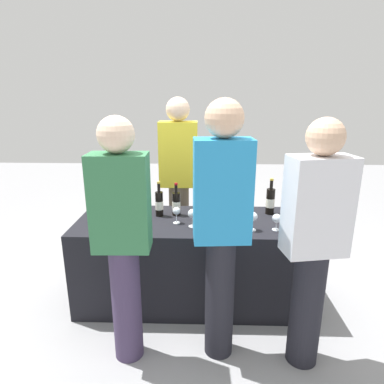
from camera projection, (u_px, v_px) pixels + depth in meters
name	position (u px, v px, depth m)	size (l,w,h in m)	color
ground_plane	(192.00, 297.00, 3.04)	(12.00, 12.00, 0.00)	gray
tasting_table	(192.00, 260.00, 2.93)	(1.95, 0.74, 0.75)	black
wine_bottle_0	(114.00, 202.00, 2.94)	(0.07, 0.07, 0.30)	black
wine_bottle_1	(123.00, 205.00, 2.88)	(0.07, 0.07, 0.29)	black
wine_bottle_2	(159.00, 204.00, 2.89)	(0.07, 0.07, 0.31)	black
wine_bottle_3	(176.00, 204.00, 2.92)	(0.07, 0.07, 0.29)	black
wine_bottle_4	(199.00, 202.00, 2.92)	(0.08, 0.08, 0.32)	black
wine_bottle_5	(215.00, 201.00, 2.94)	(0.08, 0.08, 0.32)	black
wine_bottle_6	(231.00, 205.00, 2.87)	(0.07, 0.07, 0.31)	black
wine_bottle_7	(270.00, 201.00, 2.94)	(0.08, 0.08, 0.32)	black
wine_glass_0	(176.00, 212.00, 2.73)	(0.06, 0.06, 0.14)	silver
wine_glass_1	(192.00, 214.00, 2.66)	(0.07, 0.07, 0.15)	silver
wine_glass_2	(212.00, 215.00, 2.67)	(0.06, 0.06, 0.13)	silver
wine_glass_3	(226.00, 214.00, 2.68)	(0.07, 0.07, 0.14)	silver
wine_glass_4	(253.00, 217.00, 2.58)	(0.07, 0.07, 0.15)	silver
wine_glass_5	(277.00, 219.00, 2.59)	(0.07, 0.07, 0.13)	silver
ice_bucket	(106.00, 210.00, 2.81)	(0.18, 0.18, 0.18)	silver
server_pouring	(179.00, 176.00, 3.43)	(0.38, 0.24, 1.76)	brown
guest_0	(122.00, 235.00, 2.12)	(0.36, 0.22, 1.67)	#3F3351
guest_1	(222.00, 223.00, 2.13)	(0.37, 0.24, 1.76)	black
guest_2	(314.00, 240.00, 2.08)	(0.41, 0.27, 1.66)	black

